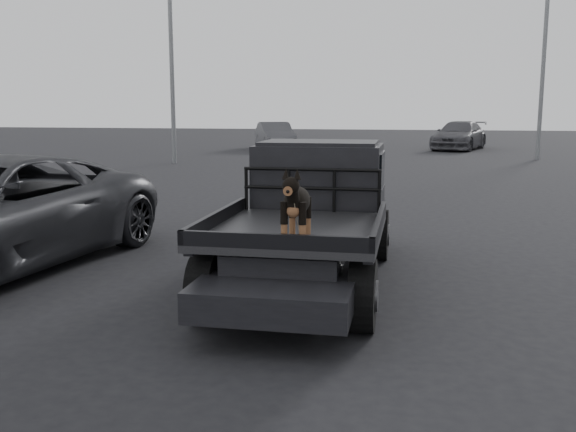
% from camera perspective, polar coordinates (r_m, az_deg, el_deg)
% --- Properties ---
extents(ground, '(120.00, 120.00, 0.00)m').
position_cam_1_polar(ground, '(7.04, -2.66, -9.18)').
color(ground, black).
rests_on(ground, ground).
extents(flatbed_ute, '(2.00, 5.40, 0.92)m').
position_cam_1_polar(flatbed_ute, '(8.32, 1.85, -2.92)').
color(flatbed_ute, black).
rests_on(flatbed_ute, ground).
extents(ute_cab, '(1.72, 1.30, 0.88)m').
position_cam_1_polar(ute_cab, '(9.11, 2.83, 3.91)').
color(ute_cab, black).
rests_on(ute_cab, flatbed_ute).
extents(headache_rack, '(1.80, 0.08, 0.55)m').
position_cam_1_polar(headache_rack, '(8.39, 2.10, 2.28)').
color(headache_rack, black).
rests_on(headache_rack, flatbed_ute).
extents(dog, '(0.32, 0.60, 0.74)m').
position_cam_1_polar(dog, '(6.36, 0.77, 0.78)').
color(dog, black).
rests_on(dog, flatbed_ute).
extents(distant_car_a, '(3.13, 4.72, 1.47)m').
position_cam_1_polar(distant_car_a, '(35.03, -1.16, 7.15)').
color(distant_car_a, '#444549').
rests_on(distant_car_a, ground).
extents(distant_car_b, '(3.58, 5.61, 1.51)m').
position_cam_1_polar(distant_car_b, '(36.03, 14.98, 6.93)').
color(distant_car_b, '#48474D').
rests_on(distant_car_b, ground).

